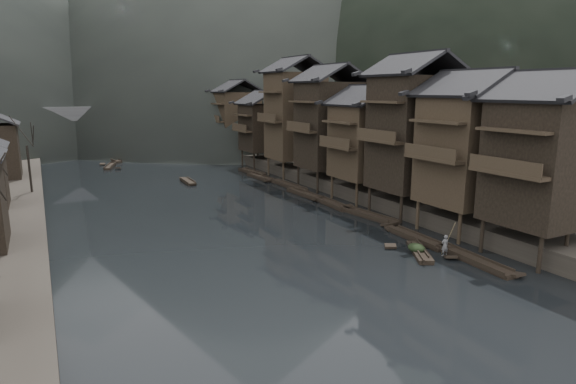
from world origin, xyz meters
TOP-DOWN VIEW (x-y plane):
  - water at (0.00, 0.00)m, footprint 300.00×300.00m
  - right_bank at (35.00, 40.00)m, footprint 40.00×200.00m
  - stilt_houses at (17.28, 19.05)m, footprint 9.00×67.60m
  - bare_trees at (-17.00, 13.06)m, footprint 3.69×42.95m
  - moored_sampans at (12.29, 14.44)m, footprint 2.65×49.19m
  - midriver_boats at (-2.23, 53.11)m, footprint 9.28×42.95m
  - stone_bridge at (-0.00, 72.00)m, footprint 40.00×6.00m
  - hero_sampan at (9.77, -3.80)m, footprint 3.37×4.93m
  - cargo_heap at (9.65, -3.60)m, footprint 1.14×1.50m
  - boatman at (10.68, -5.37)m, footprint 0.63×0.47m
  - bamboo_pole at (10.88, -5.37)m, footprint 0.98×2.16m

SIDE VIEW (x-z plane):
  - water at x=0.00m, z-range 0.00..0.00m
  - midriver_boats at x=-2.23m, z-range -0.02..0.43m
  - hero_sampan at x=9.77m, z-range -0.02..0.42m
  - moored_sampans at x=12.29m, z-range -0.03..0.44m
  - cargo_heap at x=9.65m, z-range 0.44..1.12m
  - right_bank at x=35.00m, z-range 0.00..1.80m
  - boatman at x=10.68m, z-range 0.44..2.02m
  - bamboo_pole at x=10.88m, z-range 2.02..5.45m
  - stone_bridge at x=0.00m, z-range 0.61..9.61m
  - bare_trees at x=-17.00m, z-range 2.46..9.84m
  - stilt_houses at x=17.28m, z-range 0.62..17.42m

